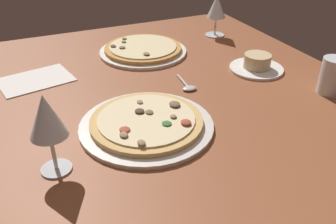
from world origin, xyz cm
name	(u,v)px	position (x,y,z in cm)	size (l,w,h in cm)	color
dining_table	(187,124)	(0.00, 0.00, 2.00)	(150.00, 110.00, 4.00)	brown
pizza_main	(147,124)	(0.49, -10.73, 5.17)	(31.30, 31.30, 3.40)	silver
pizza_side	(143,50)	(-43.52, 4.82, 5.19)	(29.48, 29.48, 3.32)	white
ramekin_on_saucer	(257,64)	(-16.39, 31.93, 5.81)	(16.47, 16.47, 5.00)	white
wine_glass_far	(216,8)	(-49.10, 36.21, 14.52)	(7.20, 7.20, 15.38)	silver
wine_glass_near	(47,119)	(6.88, -32.54, 15.91)	(7.21, 7.21, 16.83)	silver
water_glass	(332,78)	(4.05, 41.17, 8.37)	(6.61, 6.61, 9.94)	silver
paper_menu	(36,80)	(-36.44, -31.40, 4.15)	(14.35, 20.02, 0.30)	white
spoon	(188,86)	(-14.10, 7.06, 4.46)	(10.97, 4.23, 1.00)	silver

